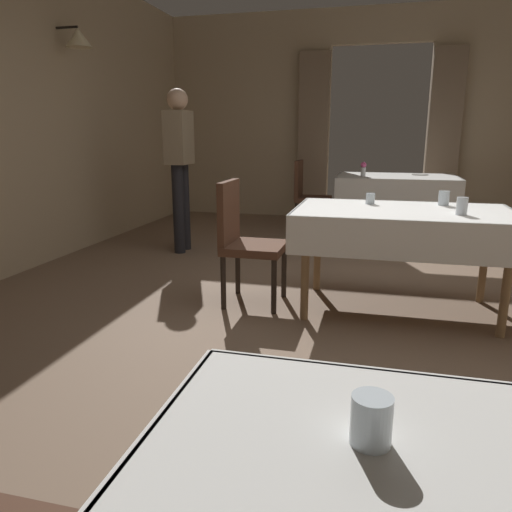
% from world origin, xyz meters
% --- Properties ---
extents(ground, '(10.08, 10.08, 0.00)m').
position_xyz_m(ground, '(0.00, 0.00, 0.00)').
color(ground, '#7A604C').
extents(wall_back, '(6.40, 0.27, 3.00)m').
position_xyz_m(wall_back, '(0.00, 4.18, 1.51)').
color(wall_back, tan).
rests_on(wall_back, ground).
extents(dining_table_mid, '(1.50, 0.93, 0.75)m').
position_xyz_m(dining_table_mid, '(0.25, 0.13, 0.66)').
color(dining_table_mid, olive).
rests_on(dining_table_mid, ground).
extents(dining_table_far, '(1.47, 1.01, 0.75)m').
position_xyz_m(dining_table_far, '(0.29, 3.03, 0.65)').
color(dining_table_far, olive).
rests_on(dining_table_far, ground).
extents(chair_mid_left, '(0.44, 0.44, 0.93)m').
position_xyz_m(chair_mid_left, '(-0.88, 0.03, 0.52)').
color(chair_mid_left, black).
rests_on(chair_mid_left, ground).
extents(chair_far_left, '(0.44, 0.44, 0.93)m').
position_xyz_m(chair_far_left, '(-0.83, 2.92, 0.52)').
color(chair_far_left, black).
rests_on(chair_far_left, ground).
extents(glass_near_c, '(0.07, 0.07, 0.09)m').
position_xyz_m(glass_near_c, '(0.08, -2.65, 0.79)').
color(glass_near_c, silver).
rests_on(glass_near_c, dining_table_near).
extents(glass_mid_a, '(0.08, 0.08, 0.11)m').
position_xyz_m(glass_mid_a, '(0.55, 0.41, 0.80)').
color(glass_mid_a, silver).
rests_on(glass_mid_a, dining_table_mid).
extents(glass_mid_b, '(0.07, 0.07, 0.12)m').
position_xyz_m(glass_mid_b, '(0.61, -0.02, 0.81)').
color(glass_mid_b, silver).
rests_on(glass_mid_b, dining_table_mid).
extents(glass_mid_c, '(0.07, 0.07, 0.08)m').
position_xyz_m(glass_mid_c, '(0.02, 0.35, 0.79)').
color(glass_mid_c, silver).
rests_on(glass_mid_c, dining_table_mid).
extents(flower_vase_far, '(0.07, 0.07, 0.18)m').
position_xyz_m(flower_vase_far, '(-0.12, 2.83, 0.84)').
color(flower_vase_far, silver).
rests_on(flower_vase_far, dining_table_far).
extents(plate_far_b, '(0.21, 0.21, 0.01)m').
position_xyz_m(plate_far_b, '(0.58, 3.23, 0.76)').
color(plate_far_b, white).
rests_on(plate_far_b, dining_table_far).
extents(person_waiter_by_doorway, '(0.23, 0.37, 1.72)m').
position_xyz_m(person_waiter_by_doorway, '(-2.00, 1.50, 1.02)').
color(person_waiter_by_doorway, black).
rests_on(person_waiter_by_doorway, ground).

